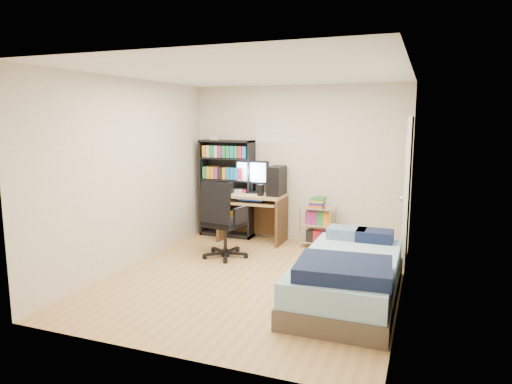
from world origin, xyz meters
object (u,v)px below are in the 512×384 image
at_px(office_chair, 223,233).
at_px(bed, 348,276).
at_px(media_shelf, 227,187).
at_px(computer_desk, 260,198).

xyz_separation_m(office_chair, bed, (1.93, -0.92, -0.09)).
height_order(media_shelf, office_chair, media_shelf).
relative_size(computer_desk, office_chair, 1.17).
bearing_deg(media_shelf, computer_desk, -10.41).
xyz_separation_m(media_shelf, office_chair, (0.46, -1.16, -0.48)).
relative_size(media_shelf, bed, 0.80).
bearing_deg(office_chair, media_shelf, 123.19).
height_order(media_shelf, bed, media_shelf).
bearing_deg(bed, office_chair, 154.44).
bearing_deg(computer_desk, media_shelf, 169.59).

